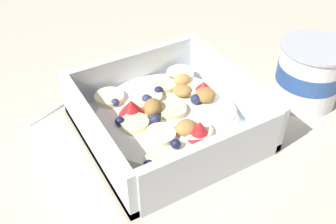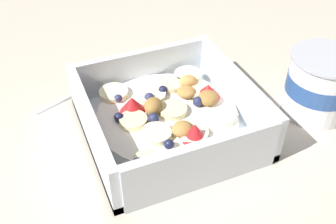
{
  "view_description": "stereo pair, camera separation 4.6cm",
  "coord_description": "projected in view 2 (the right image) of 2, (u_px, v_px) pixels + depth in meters",
  "views": [
    {
      "loc": [
        0.31,
        -0.19,
        0.32
      ],
      "look_at": [
        0.0,
        -0.02,
        0.03
      ],
      "focal_mm": 41.8,
      "sensor_mm": 36.0,
      "label": 1
    },
    {
      "loc": [
        0.33,
        -0.15,
        0.32
      ],
      "look_at": [
        0.0,
        -0.02,
        0.03
      ],
      "focal_mm": 41.8,
      "sensor_mm": 36.0,
      "label": 2
    }
  ],
  "objects": [
    {
      "name": "ground_plane",
      "position": [
        181.0,
        126.0,
        0.48
      ],
      "size": [
        2.4,
        2.4,
        0.0
      ],
      "primitive_type": "plane",
      "color": "beige"
    },
    {
      "name": "spoon",
      "position": [
        112.0,
        74.0,
        0.56
      ],
      "size": [
        0.08,
        0.17,
        0.01
      ],
      "color": "silver",
      "rests_on": "ground"
    },
    {
      "name": "yogurt_cup",
      "position": [
        320.0,
        84.0,
        0.48
      ],
      "size": [
        0.09,
        0.09,
        0.08
      ],
      "color": "white",
      "rests_on": "ground"
    },
    {
      "name": "fruit_bowl",
      "position": [
        169.0,
        118.0,
        0.46
      ],
      "size": [
        0.19,
        0.19,
        0.06
      ],
      "color": "white",
      "rests_on": "ground"
    }
  ]
}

